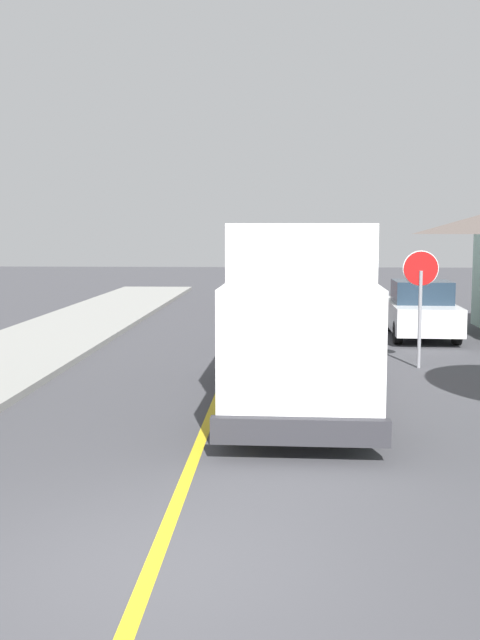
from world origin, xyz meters
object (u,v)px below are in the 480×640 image
Objects in this scene: parked_car_near at (299,315)px; parked_car_mid at (297,296)px; parked_van_across at (421,311)px; box_truck at (301,304)px; stop_sign at (420,286)px; parked_car_far at (300,285)px.

parked_car_near and parked_car_mid have the same top height.
parked_car_near is 0.99× the size of parked_van_across.
stop_sign is at bearing 51.85° from box_truck.
stop_sign reaches higher than parked_car_mid.
parked_van_across is at bearing -54.32° from parked_car_mid.
stop_sign is (2.63, -3.68, 1.06)m from parked_car_near.
parked_van_across is 5.22m from stop_sign.
parked_car_near is at bearing 88.96° from box_truck.
parked_van_across is at bearing -72.85° from parked_car_far.
stop_sign is (2.32, -15.52, 1.06)m from parked_car_far.
stop_sign is at bearing -81.49° from parked_car_far.
parked_car_far is (0.44, 19.04, -0.97)m from box_truck.
parked_car_near is 3.79m from parked_van_across.
parked_car_mid is 0.99× the size of parked_car_far.
parked_car_mid and parked_car_far have the same top height.
parked_car_mid is 0.99× the size of parked_van_across.
parked_car_far is at bearing 98.51° from stop_sign.
parked_car_far is (0.31, 11.84, 0.00)m from parked_car_near.
stop_sign is (2.76, 3.51, 0.09)m from box_truck.
parked_car_far is 1.00× the size of parked_van_across.
box_truck is 1.64× the size of parked_car_mid.
box_truck is at bearing -128.15° from stop_sign.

